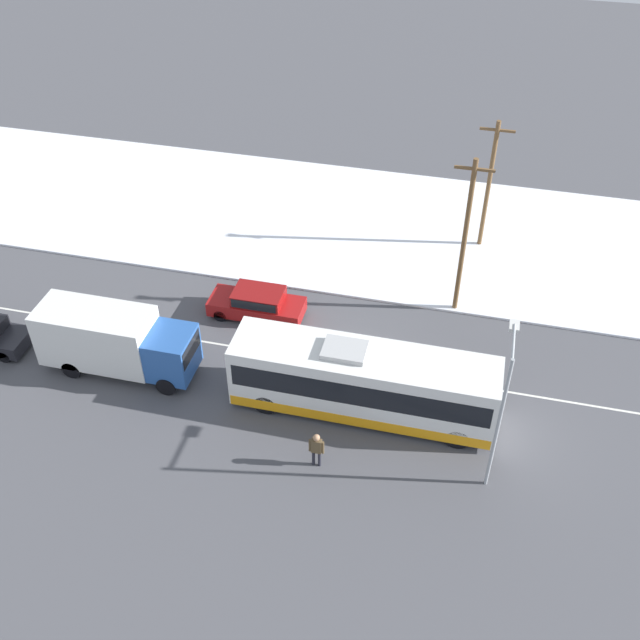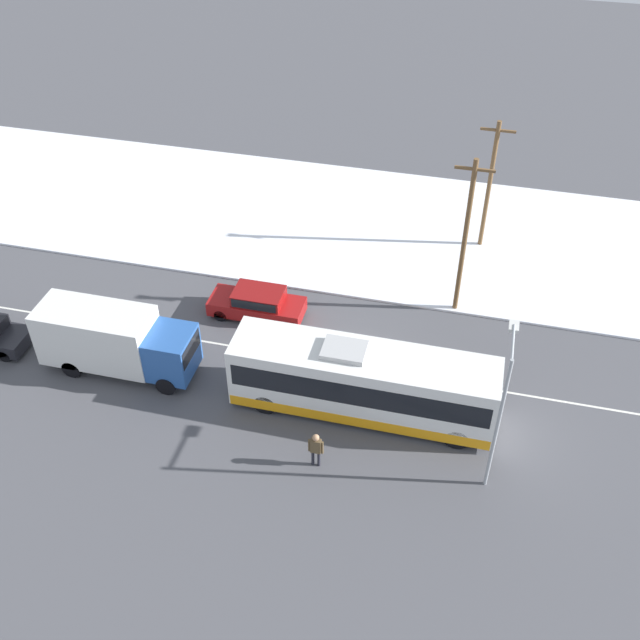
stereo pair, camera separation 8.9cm
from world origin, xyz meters
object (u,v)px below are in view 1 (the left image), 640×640
streetlamp (503,399)px  utility_pole_roadside (465,236)px  box_truck (114,340)px  pedestrian_at_stop (316,447)px  utility_pole_snowlot (489,184)px  sedan_car (257,303)px  city_bus (363,382)px

streetlamp → utility_pole_roadside: utility_pole_roadside is taller
streetlamp → utility_pole_roadside: size_ratio=0.79×
streetlamp → box_truck: bearing=172.6°
box_truck → pedestrian_at_stop: size_ratio=4.03×
pedestrian_at_stop → utility_pole_roadside: size_ratio=0.21×
utility_pole_roadside → utility_pole_snowlot: utility_pole_roadside is taller
utility_pole_roadside → pedestrian_at_stop: bearing=-111.0°
sedan_car → box_truck: bearing=45.6°
box_truck → sedan_car: box_truck is taller
box_truck → utility_pole_snowlot: size_ratio=0.95×
pedestrian_at_stop → box_truck: bearing=161.7°
sedan_car → streetlamp: 14.32m
box_truck → utility_pole_snowlot: utility_pole_snowlot is taller
city_bus → streetlamp: (5.51, -2.27, 2.57)m
utility_pole_roadside → city_bus: bearing=-111.9°
pedestrian_at_stop → sedan_car: bearing=120.9°
utility_pole_snowlot → sedan_car: bearing=-138.7°
box_truck → sedan_car: bearing=45.6°
box_truck → pedestrian_at_stop: 10.74m
pedestrian_at_stop → streetlamp: 7.48m
sedan_car → utility_pole_roadside: (9.50, 2.87, 3.55)m
sedan_car → utility_pole_snowlot: (10.27, 9.01, 3.10)m
city_bus → utility_pole_roadside: 9.00m
sedan_car → streetlamp: size_ratio=0.71×
sedan_car → utility_pole_roadside: utility_pole_roadside is taller
city_bus → box_truck: 11.35m
pedestrian_at_stop → utility_pole_snowlot: (5.14, 17.55, 2.85)m
sedan_car → utility_pole_snowlot: size_ratio=0.63×
sedan_car → utility_pole_snowlot: utility_pole_snowlot is taller
utility_pole_roadside → streetlamp: bearing=-77.3°
sedan_car → streetlamp: (11.81, -7.37, 3.39)m
box_truck → sedan_car: 7.29m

